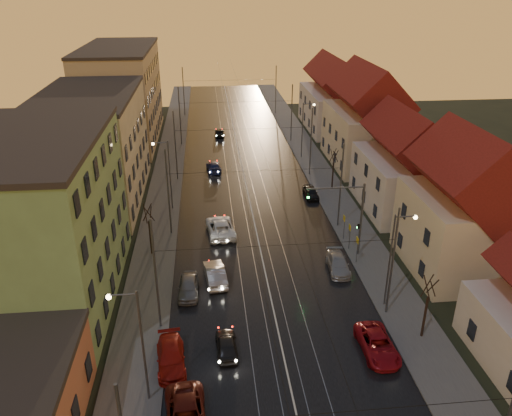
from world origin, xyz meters
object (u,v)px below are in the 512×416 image
object	(u,v)px
street_lamp_3	(305,125)
parked_right_2	(311,192)
driving_car_4	(220,133)
parked_left_1	(186,416)
street_lamp_2	(167,168)
driving_car_3	(214,167)
parked_right_0	(377,345)
street_lamp_0	(136,337)
traffic_light_mast	(351,211)
street_lamp_1	(395,252)
driving_car_0	(227,345)
parked_left_2	(171,357)
parked_left_3	(188,287)
driving_car_2	(221,227)
driving_car_1	(215,274)
parked_right_1	(338,264)

from	to	relation	value
street_lamp_3	parked_right_2	world-z (taller)	street_lamp_3
driving_car_4	parked_left_1	size ratio (longest dim) A/B	0.72
parked_left_1	street_lamp_2	bearing A→B (deg)	90.35
driving_car_3	parked_right_2	xyz separation A→B (m)	(11.20, -9.92, 0.01)
parked_left_1	parked_right_0	xyz separation A→B (m)	(12.95, 4.97, -0.05)
street_lamp_0	driving_car_4	xyz separation A→B (m)	(6.53, 55.96, -4.26)
street_lamp_0	traffic_light_mast	bearing A→B (deg)	43.10
street_lamp_3	traffic_light_mast	xyz separation A→B (m)	(-1.11, -28.00, -0.29)
street_lamp_1	driving_car_0	distance (m)	14.26
street_lamp_2	parked_left_2	size ratio (longest dim) A/B	1.77
parked_left_3	parked_right_0	distance (m)	15.58
street_lamp_0	street_lamp_3	bearing A→B (deg)	67.52
street_lamp_0	driving_car_2	bearing A→B (deg)	75.73
street_lamp_3	parked_right_2	distance (m)	14.92
parked_right_0	driving_car_1	bearing A→B (deg)	136.39
street_lamp_0	street_lamp_1	bearing A→B (deg)	23.72
driving_car_0	driving_car_2	distance (m)	17.62
street_lamp_0	parked_right_1	world-z (taller)	street_lamp_0
street_lamp_3	driving_car_0	world-z (taller)	street_lamp_3
street_lamp_0	parked_left_2	world-z (taller)	street_lamp_0
traffic_light_mast	street_lamp_1	bearing A→B (deg)	-82.09
street_lamp_1	driving_car_1	xyz separation A→B (m)	(-13.52, 4.83, -4.14)
parked_left_2	parked_right_1	distance (m)	17.61
traffic_light_mast	driving_car_4	size ratio (longest dim) A/B	1.96
driving_car_0	driving_car_3	xyz separation A→B (m)	(-0.04, 35.86, 0.01)
parked_right_0	parked_right_1	xyz separation A→B (m)	(-0.03, 10.78, -0.04)
driving_car_2	traffic_light_mast	bearing A→B (deg)	148.79
parked_right_2	parked_left_1	bearing A→B (deg)	-114.27
driving_car_2	street_lamp_0	bearing A→B (deg)	69.80
street_lamp_1	driving_car_3	xyz separation A→B (m)	(-13.00, 31.73, -4.27)
street_lamp_2	parked_left_3	world-z (taller)	street_lamp_2
driving_car_0	parked_right_1	distance (m)	14.15
street_lamp_1	driving_car_0	world-z (taller)	street_lamp_1
driving_car_0	driving_car_2	size ratio (longest dim) A/B	0.64
parked_left_2	parked_right_2	size ratio (longest dim) A/B	1.22
street_lamp_0	parked_right_1	size ratio (longest dim) A/B	1.86
driving_car_1	driving_car_3	distance (m)	26.90
parked_left_1	parked_left_3	bearing A→B (deg)	86.04
street_lamp_2	parked_left_3	xyz separation A→B (m)	(2.48, -16.79, -4.20)
driving_car_3	parked_right_2	distance (m)	14.96
driving_car_0	parked_right_0	xyz separation A→B (m)	(10.35, -1.08, 0.05)
parked_left_2	parked_right_1	world-z (taller)	parked_left_2
street_lamp_1	driving_car_3	world-z (taller)	street_lamp_1
driving_car_0	parked_left_1	bearing A→B (deg)	64.73
street_lamp_1	street_lamp_3	world-z (taller)	same
parked_right_2	parked_right_0	bearing A→B (deg)	-92.71
parked_left_3	parked_right_1	xyz separation A→B (m)	(13.08, 2.35, -0.06)
driving_car_3	parked_right_0	distance (m)	38.37
driving_car_1	street_lamp_1	bearing A→B (deg)	153.27
driving_car_0	driving_car_2	xyz separation A→B (m)	(0.22, 17.62, 0.17)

